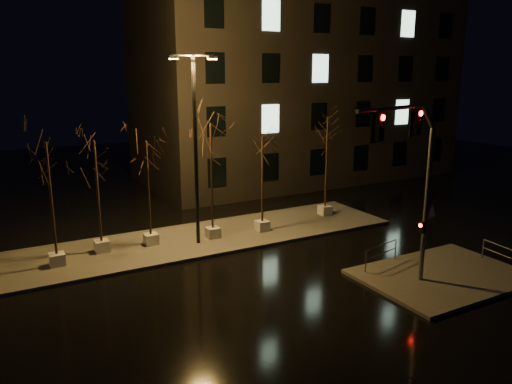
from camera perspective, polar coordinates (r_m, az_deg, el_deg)
ground at (r=21.19m, az=-0.68°, el=-10.31°), size 90.00×90.00×0.00m
median at (r=26.24m, az=-6.92°, el=-5.43°), size 22.00×5.00×0.15m
sidewalk_corner at (r=23.10m, az=20.55°, el=-8.93°), size 7.00×5.00×0.15m
building at (r=42.04m, az=4.63°, el=12.07°), size 25.00×12.00×15.00m
tree_0 at (r=23.11m, az=-22.64°, el=2.28°), size 1.80×1.80×5.69m
tree_1 at (r=24.25m, az=-17.84°, el=2.85°), size 1.80×1.80×5.52m
tree_2 at (r=24.69m, az=-12.34°, el=3.04°), size 1.80×1.80×5.33m
tree_3 at (r=25.16m, az=-5.16°, el=4.81°), size 1.80×1.80×6.09m
tree_4 at (r=26.31m, az=0.74°, el=3.98°), size 1.80×1.80×5.33m
tree_5 at (r=29.61m, az=8.14°, el=6.02°), size 1.80×1.80×6.07m
traffic_signal_mast at (r=19.85m, az=17.66°, el=2.35°), size 5.80×1.58×7.28m
streetlight_main at (r=24.32m, az=-6.94°, el=6.15°), size 2.31×0.58×9.23m
guard_rail_a at (r=22.96m, az=14.14°, el=-6.67°), size 2.24×0.54×0.99m
guard_rail_b at (r=24.85m, az=26.15°, el=-6.23°), size 0.25×1.96×0.93m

